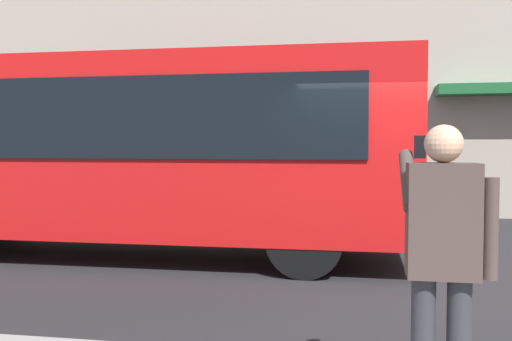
% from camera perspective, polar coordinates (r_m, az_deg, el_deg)
% --- Properties ---
extents(ground_plane, '(60.00, 60.00, 0.00)m').
position_cam_1_polar(ground_plane, '(7.94, 13.59, -10.11)').
color(ground_plane, '#232326').
extents(red_bus, '(9.05, 2.54, 3.08)m').
position_cam_1_polar(red_bus, '(9.18, -13.53, 2.19)').
color(red_bus, red).
rests_on(red_bus, ground_plane).
extents(pedestrian_photographer, '(0.53, 0.52, 1.70)m').
position_cam_1_polar(pedestrian_photographer, '(3.47, 18.23, -7.36)').
color(pedestrian_photographer, '#2D2D33').
rests_on(pedestrian_photographer, sidewalk_curb).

